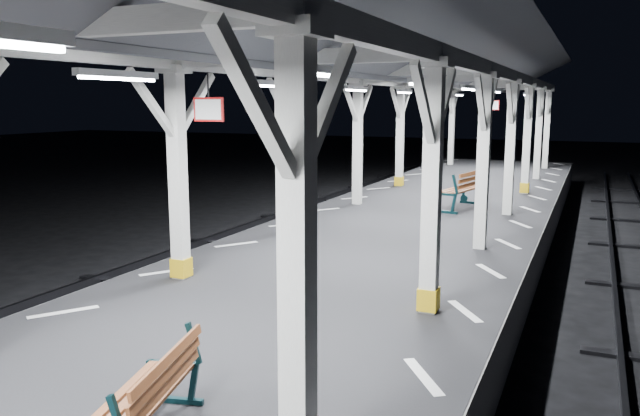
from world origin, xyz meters
The scene contains 6 objects.
platform centered at (0.00, 0.00, 0.50)m, with size 6.00×50.00×1.00m, color black.
hazard_stripes_left centered at (-2.45, 0.00, 1.00)m, with size 1.00×48.00×0.01m, color silver.
hazard_stripes_right centered at (2.45, 0.00, 1.00)m, with size 1.00×48.00×0.01m, color silver.
canopy centered at (0.00, -0.02, 4.56)m, with size 5.40×49.00×4.65m.
bench_mid centered at (0.74, -2.16, 1.43)m, with size 0.90×1.58×0.81m.
bench_far centered at (0.82, 10.41, 1.54)m, with size 1.03×1.96×1.01m.
Camera 1 is at (3.90, -5.91, 3.77)m, focal length 35.00 mm.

